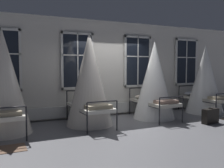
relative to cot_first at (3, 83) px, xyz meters
name	(u,v)px	position (x,y,z in m)	size (l,w,h in m)	color
ground	(126,123)	(3.35, -0.21, -1.27)	(22.57, 22.57, 0.00)	slate
back_wall_with_windows	(108,69)	(3.35, 1.13, 0.35)	(12.29, 0.10, 3.23)	silver
window_bank	(109,85)	(3.35, 1.01, -0.23)	(7.83, 0.10, 2.71)	black
cot_first	(3,83)	(0.00, 0.00, 0.00)	(1.35, 1.87, 2.61)	black
cot_second	(90,80)	(2.26, -0.02, 0.03)	(1.35, 1.87, 2.67)	black
cot_third	(154,81)	(4.49, 0.00, -0.06)	(1.35, 1.86, 2.50)	black
cot_fourth	(205,80)	(6.73, 0.03, -0.07)	(1.35, 1.85, 2.46)	black
rug_first	(5,149)	(-0.02, -1.32, -1.27)	(0.80, 0.56, 0.01)	brown
suitcase_dark	(210,116)	(5.57, -1.36, -1.05)	(0.58, 0.28, 0.47)	black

